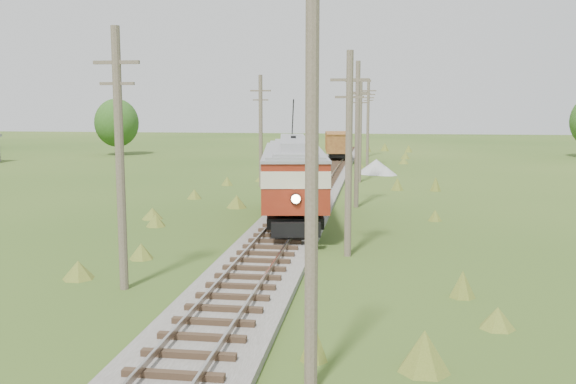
# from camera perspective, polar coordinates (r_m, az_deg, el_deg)

# --- Properties ---
(railbed_main) EXTENTS (3.60, 96.00, 0.57)m
(railbed_main) POSITION_cam_1_polar(r_m,az_deg,el_deg) (43.43, 1.99, -0.39)
(railbed_main) COLOR #605B54
(railbed_main) RESTS_ON ground
(streetcar) EXTENTS (5.03, 13.50, 6.11)m
(streetcar) POSITION_cam_1_polar(r_m,az_deg,el_deg) (34.49, 0.48, 1.82)
(streetcar) COLOR black
(streetcar) RESTS_ON ground
(gondola) EXTENTS (3.42, 8.24, 2.66)m
(gondola) POSITION_cam_1_polar(r_m,az_deg,el_deg) (71.78, 4.44, 4.32)
(gondola) COLOR black
(gondola) RESTS_ON ground
(gravel_pile) EXTENTS (3.69, 3.92, 1.34)m
(gravel_pile) POSITION_cam_1_polar(r_m,az_deg,el_deg) (59.53, 7.98, 2.21)
(gravel_pile) COLOR gray
(gravel_pile) RESTS_ON ground
(utility_pole_r_1) EXTENTS (0.30, 0.30, 8.80)m
(utility_pole_r_1) POSITION_cam_1_polar(r_m,az_deg,el_deg) (13.96, 2.11, -0.54)
(utility_pole_r_1) COLOR brown
(utility_pole_r_1) RESTS_ON ground
(utility_pole_r_2) EXTENTS (1.60, 0.30, 8.60)m
(utility_pole_r_2) POSITION_cam_1_polar(r_m,az_deg,el_deg) (26.84, 5.43, 3.54)
(utility_pole_r_2) COLOR brown
(utility_pole_r_2) RESTS_ON ground
(utility_pole_r_3) EXTENTS (1.60, 0.30, 9.00)m
(utility_pole_r_3) POSITION_cam_1_polar(r_m,az_deg,el_deg) (39.80, 6.17, 5.23)
(utility_pole_r_3) COLOR brown
(utility_pole_r_3) RESTS_ON ground
(utility_pole_r_4) EXTENTS (1.60, 0.30, 8.40)m
(utility_pole_r_4) POSITION_cam_1_polar(r_m,az_deg,el_deg) (52.80, 6.43, 5.54)
(utility_pole_r_4) COLOR brown
(utility_pole_r_4) RESTS_ON ground
(utility_pole_r_5) EXTENTS (1.60, 0.30, 8.90)m
(utility_pole_r_5) POSITION_cam_1_polar(r_m,az_deg,el_deg) (65.77, 7.12, 6.20)
(utility_pole_r_5) COLOR brown
(utility_pole_r_5) RESTS_ON ground
(utility_pole_r_6) EXTENTS (1.60, 0.30, 8.70)m
(utility_pole_r_6) POSITION_cam_1_polar(r_m,az_deg,el_deg) (78.77, 7.14, 6.40)
(utility_pole_r_6) COLOR brown
(utility_pole_r_6) RESTS_ON ground
(utility_pole_l_a) EXTENTS (1.60, 0.30, 9.00)m
(utility_pole_l_a) POSITION_cam_1_polar(r_m,az_deg,el_deg) (22.57, -14.73, 3.01)
(utility_pole_l_a) COLOR brown
(utility_pole_l_a) RESTS_ON ground
(utility_pole_l_b) EXTENTS (1.60, 0.30, 8.60)m
(utility_pole_l_b) POSITION_cam_1_polar(r_m,az_deg,el_deg) (49.61, -2.44, 5.55)
(utility_pole_l_b) COLOR brown
(utility_pole_l_b) RESTS_ON ground
(tree_mid_a) EXTENTS (5.46, 5.46, 7.03)m
(tree_mid_a) POSITION_cam_1_polar(r_m,az_deg,el_deg) (83.38, -14.99, 5.96)
(tree_mid_a) COLOR #38281C
(tree_mid_a) RESTS_ON ground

